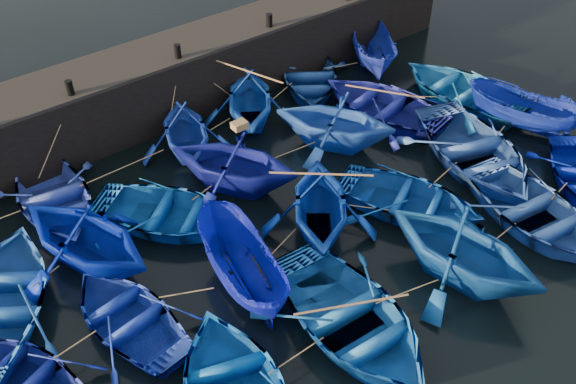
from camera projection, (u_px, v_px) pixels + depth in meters
ground at (355, 267)px, 18.64m from camera, size 120.00×120.00×0.00m
quay_wall at (170, 81)px, 24.15m from camera, size 26.00×2.50×2.50m
quay_top at (166, 49)px, 23.29m from camera, size 26.00×2.50×0.12m
bollard_1 at (70, 88)px, 20.71m from camera, size 0.24×0.24×0.50m
bollard_2 at (178, 51)px, 22.55m from camera, size 0.24×0.24×0.50m
bollard_3 at (269, 20)px, 24.39m from camera, size 0.24×0.24×0.50m
boat_1 at (53, 199)px, 20.18m from camera, size 3.87×5.04×0.97m
boat_2 at (185, 130)px, 22.15m from camera, size 4.38×4.69×1.99m
boat_3 at (249, 98)px, 23.54m from camera, size 5.23×5.39×2.17m
boat_4 at (310, 77)px, 25.82m from camera, size 5.41×5.68×0.96m
boat_5 at (374, 50)px, 26.81m from camera, size 3.71×4.50×1.67m
boat_7 at (84, 235)px, 17.92m from camera, size 5.32×5.69×2.42m
boat_8 at (167, 213)px, 19.67m from camera, size 5.64×5.86×0.99m
boat_9 at (234, 161)px, 20.59m from camera, size 5.55×5.71×2.29m
boat_10 at (335, 120)px, 22.40m from camera, size 5.49×5.62×2.25m
boat_11 at (383, 104)px, 24.22m from camera, size 4.81×5.89×1.07m
boat_12 at (462, 90)px, 25.00m from camera, size 4.31×5.63×1.09m
boat_13 at (18, 381)px, 15.27m from camera, size 4.35×5.04×0.88m
boat_14 at (129, 317)px, 16.73m from camera, size 3.56×4.55×0.86m
boat_15 at (241, 266)px, 17.55m from camera, size 2.26×4.47×1.65m
boat_16 at (320, 203)px, 19.13m from camera, size 5.34×5.45×2.18m
boat_17 at (409, 200)px, 20.15m from camera, size 5.07×5.68×0.97m
boat_18 at (475, 152)px, 21.88m from camera, size 5.61×6.68×1.19m
boat_19 at (522, 112)px, 23.35m from camera, size 3.09×4.41×1.60m
boat_22 at (350, 319)px, 16.49m from camera, size 4.25×5.73×1.14m
boat_23 at (465, 248)px, 17.51m from camera, size 4.92×5.42×2.46m
boat_24 at (534, 212)px, 19.67m from camera, size 4.39×5.63×1.07m
wooden_crate at (239, 125)px, 19.90m from camera, size 0.46×0.35×0.23m
mooring_ropes at (246, 163)px, 20.94m from camera, size 18.25×11.84×2.10m
loose_oars at (325, 147)px, 20.29m from camera, size 10.01×11.66×1.17m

